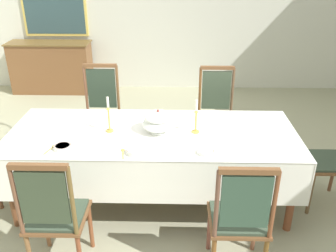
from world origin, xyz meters
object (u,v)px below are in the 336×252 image
(candlestick_east, at_px, (196,120))
(bowl_near_left, at_px, (136,151))
(dining_table, at_px, (153,139))
(bowl_far_left, at_px, (206,152))
(soup_tureen, at_px, (158,121))
(chair_south_a, at_px, (54,214))
(sideboard, at_px, (52,67))
(bowl_near_right, at_px, (63,147))
(spoon_primary, at_px, (123,151))
(spoon_secondary, at_px, (53,147))
(chair_north_a, at_px, (101,112))
(candlestick_west, at_px, (109,118))
(chair_south_b, at_px, (240,217))
(chair_north_b, at_px, (216,113))

(candlestick_east, relative_size, bowl_near_left, 2.09)
(dining_table, xyz_separation_m, bowl_far_left, (0.47, -0.40, 0.09))
(dining_table, distance_m, soup_tureen, 0.19)
(candlestick_east, bearing_deg, chair_south_a, -139.53)
(soup_tureen, bearing_deg, chair_south_a, -128.42)
(sideboard, bearing_deg, bowl_near_right, 109.67)
(dining_table, height_order, sideboard, sideboard)
(spoon_primary, distance_m, spoon_secondary, 0.62)
(sideboard, bearing_deg, dining_table, 122.28)
(chair_north_a, distance_m, bowl_near_right, 1.31)
(dining_table, height_order, bowl_near_left, bowl_near_left)
(bowl_near_left, bearing_deg, spoon_primary, 166.89)
(dining_table, height_order, soup_tureen, soup_tureen)
(chair_north_a, relative_size, candlestick_east, 3.45)
(candlestick_west, height_order, bowl_near_right, candlestick_west)
(bowl_near_left, height_order, spoon_primary, bowl_near_left)
(chair_south_b, bearing_deg, chair_north_a, 126.60)
(candlestick_east, height_order, bowl_far_left, candlestick_east)
(candlestick_east, distance_m, spoon_secondary, 1.30)
(candlestick_west, bearing_deg, soup_tureen, -0.00)
(chair_south_a, bearing_deg, chair_north_b, 53.40)
(chair_south_b, bearing_deg, dining_table, 127.01)
(chair_north_b, bearing_deg, dining_table, 53.12)
(chair_north_a, bearing_deg, candlestick_east, 139.39)
(candlestick_east, bearing_deg, sideboard, 127.17)
(soup_tureen, relative_size, spoon_primary, 1.64)
(chair_south_a, height_order, soup_tureen, chair_south_a)
(bowl_near_left, height_order, bowl_near_right, same)
(chair_north_b, distance_m, spoon_secondary, 2.01)
(chair_north_a, bearing_deg, spoon_primary, 108.98)
(candlestick_east, distance_m, spoon_primary, 0.75)
(chair_north_a, relative_size, bowl_near_right, 7.62)
(candlestick_west, xyz_separation_m, spoon_primary, (0.18, -0.38, -0.14))
(chair_north_b, xyz_separation_m, bowl_far_left, (-0.23, -1.33, 0.23))
(chair_south_a, bearing_deg, spoon_primary, 50.24)
(chair_north_b, height_order, bowl_far_left, chair_north_b)
(dining_table, height_order, chair_north_a, chair_north_a)
(candlestick_west, bearing_deg, spoon_secondary, -143.84)
(chair_south_b, height_order, bowl_near_left, chair_south_b)
(bowl_near_left, bearing_deg, chair_north_a, 112.83)
(candlestick_west, distance_m, spoon_primary, 0.44)
(chair_south_b, relative_size, bowl_far_left, 7.26)
(soup_tureen, height_order, candlestick_west, candlestick_west)
(chair_south_a, xyz_separation_m, bowl_near_left, (0.57, 0.52, 0.25))
(chair_south_a, relative_size, bowl_near_right, 7.11)
(dining_table, distance_m, sideboard, 3.80)
(dining_table, relative_size, spoon_secondary, 15.62)
(dining_table, xyz_separation_m, bowl_near_left, (-0.12, -0.41, 0.10))
(sideboard, bearing_deg, candlestick_east, 127.17)
(dining_table, xyz_separation_m, chair_north_a, (-0.68, 0.93, -0.13))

